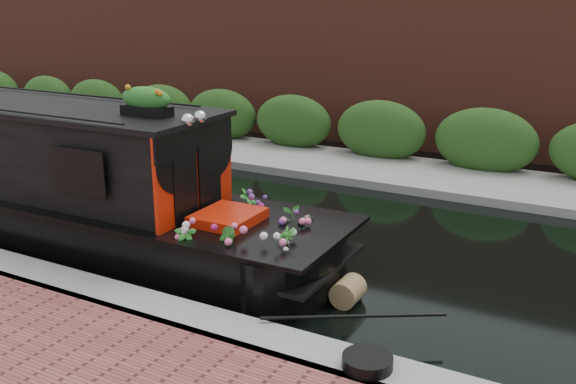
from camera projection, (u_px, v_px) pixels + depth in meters
The scene contains 8 objects.
ground at pixel (274, 232), 10.33m from camera, with size 80.00×80.00×0.00m, color black.
near_bank_coping at pixel (134, 318), 7.56m from camera, with size 40.00×0.60×0.50m, color gray.
far_bank_path at pixel (371, 173), 13.85m from camera, with size 40.00×2.40×0.34m, color gray.
far_hedge at pixel (385, 164), 14.60m from camera, with size 40.00×1.10×2.80m, color #224717.
far_brick_wall at pixel (415, 146), 16.37m from camera, with size 40.00×1.00×8.00m, color brown.
narrowboat at pixel (3, 177), 10.53m from camera, with size 11.52×2.20×2.69m.
rope_fender at pixel (348, 291), 7.86m from camera, with size 0.34×0.34×0.40m, color olive.
coiled_mooring_rope at pixel (367, 362), 6.08m from camera, with size 0.49×0.49×0.12m, color black.
Camera 1 is at (4.87, -8.39, 3.62)m, focal length 40.00 mm.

